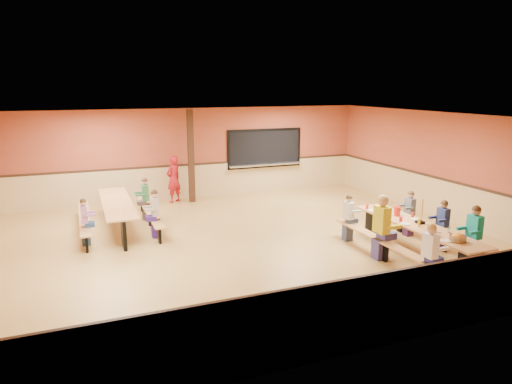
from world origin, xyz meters
name	(u,v)px	position (x,y,z in m)	size (l,w,h in m)	color
ground	(244,242)	(0.00, 0.00, 0.00)	(12.00, 12.00, 0.00)	#A0783C
room_envelope	(244,215)	(0.00, 0.00, 0.69)	(12.04, 10.04, 3.02)	#9B442D
kitchen_pass_through	(265,150)	(2.60, 4.96, 1.49)	(2.78, 0.28, 1.38)	black
structural_post	(191,156)	(-0.20, 4.40, 1.50)	(0.18, 0.18, 3.00)	black
cafeteria_table_main	(416,233)	(3.24, -2.24, 0.53)	(1.91, 3.70, 0.74)	#BC814A
cafeteria_table_second	(117,210)	(-2.73, 2.25, 0.53)	(1.91, 3.70, 0.74)	#BC814A
seated_child_white_left	(429,255)	(2.42, -3.57, 0.60)	(0.37, 0.30, 1.20)	white
seated_adult_yellow	(381,228)	(2.42, -2.09, 0.71)	(0.47, 0.38, 1.42)	gold
seated_child_grey_left	(348,218)	(2.42, -0.79, 0.57)	(0.34, 0.28, 1.14)	silver
seated_child_teal_right	(474,235)	(4.07, -3.03, 0.63)	(0.39, 0.32, 1.26)	#118780
seated_child_navy_right	(442,226)	(4.07, -2.14, 0.58)	(0.35, 0.28, 1.17)	navy
seated_child_char_right	(409,214)	(4.07, -1.01, 0.57)	(0.33, 0.27, 1.14)	#4E5259
seated_child_purple_sec	(85,222)	(-3.56, 1.22, 0.56)	(0.33, 0.27, 1.12)	#9F6491
seated_child_green_sec	(146,199)	(-1.91, 2.85, 0.59)	(0.36, 0.29, 1.18)	#2E6B42
seated_child_tan_sec	(155,214)	(-1.91, 1.19, 0.60)	(0.36, 0.30, 1.20)	tan
standing_woman	(174,179)	(-0.76, 4.55, 0.76)	(0.56, 0.37, 1.53)	#A8131C
punch_pitcher	(397,211)	(3.27, -1.52, 0.85)	(0.16, 0.16, 0.22)	red
chip_bowl	(458,238)	(3.21, -3.44, 0.81)	(0.32, 0.32, 0.15)	orange
napkin_dispenser	(431,228)	(3.18, -2.74, 0.80)	(0.10, 0.14, 0.13)	black
condiment_mustard	(419,222)	(3.18, -2.37, 0.82)	(0.06, 0.06, 0.17)	yellow
condiment_ketchup	(431,228)	(3.12, -2.79, 0.82)	(0.06, 0.06, 0.17)	#B2140F
table_paddle	(420,217)	(3.35, -2.21, 0.88)	(0.16, 0.16, 0.56)	black
place_settings	(417,222)	(3.24, -2.24, 0.80)	(0.65, 3.30, 0.11)	beige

